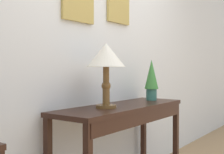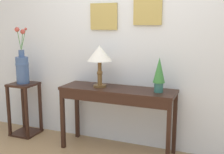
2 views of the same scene
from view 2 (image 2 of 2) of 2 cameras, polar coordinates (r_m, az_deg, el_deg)
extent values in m
cube|color=silver|center=(3.54, 4.01, 8.34)|extent=(9.00, 0.10, 2.80)
cube|color=tan|center=(3.60, -1.67, 12.06)|extent=(0.36, 0.02, 0.32)
cube|color=#6A995E|center=(3.60, -1.71, 12.06)|extent=(0.29, 0.01, 0.26)
cube|color=tan|center=(3.42, 7.17, 12.96)|extent=(0.34, 0.02, 0.31)
cube|color=#74A965|center=(3.41, 7.15, 12.96)|extent=(0.27, 0.01, 0.25)
cube|color=black|center=(3.37, 1.12, -2.58)|extent=(1.38, 0.43, 0.03)
cube|color=black|center=(3.21, -0.15, -4.50)|extent=(1.32, 0.03, 0.10)
cube|color=black|center=(3.61, -9.88, -8.35)|extent=(0.04, 0.04, 0.75)
cube|color=black|center=(3.15, 11.32, -11.33)|extent=(0.04, 0.04, 0.75)
cube|color=black|center=(3.90, -7.03, -6.77)|extent=(0.04, 0.04, 0.75)
cube|color=black|center=(3.48, 12.49, -9.16)|extent=(0.04, 0.04, 0.75)
cylinder|color=brown|center=(3.45, -2.46, -1.75)|extent=(0.16, 0.16, 0.02)
cylinder|color=brown|center=(3.43, -2.47, -0.36)|extent=(0.06, 0.06, 0.15)
sphere|color=brown|center=(3.42, -2.48, 0.84)|extent=(0.07, 0.07, 0.07)
cylinder|color=brown|center=(3.40, -2.49, 2.04)|extent=(0.05, 0.05, 0.15)
cone|color=white|center=(3.38, -2.51, 4.80)|extent=(0.30, 0.30, 0.18)
cylinder|color=#2D665B|center=(3.21, 9.36, -2.06)|extent=(0.10, 0.10, 0.11)
cone|color=#387A38|center=(3.17, 9.47, 1.41)|extent=(0.13, 0.13, 0.28)
cube|color=black|center=(4.08, -17.40, -1.41)|extent=(0.35, 0.35, 0.03)
cube|color=black|center=(4.29, -16.86, -10.67)|extent=(0.35, 0.35, 0.03)
cube|color=black|center=(4.16, -20.05, -6.39)|extent=(0.04, 0.04, 0.68)
cube|color=black|center=(3.97, -16.81, -7.01)|extent=(0.04, 0.04, 0.68)
cube|color=black|center=(4.37, -17.41, -5.38)|extent=(0.04, 0.04, 0.68)
cube|color=black|center=(4.19, -14.23, -5.90)|extent=(0.04, 0.04, 0.68)
cylinder|color=#3D5684|center=(4.05, -17.56, 1.33)|extent=(0.17, 0.17, 0.37)
sphere|color=#3D5684|center=(4.04, -17.63, 2.45)|extent=(0.18, 0.18, 0.18)
cylinder|color=#3D5684|center=(4.02, -17.75, 4.54)|extent=(0.08, 0.08, 0.09)
cylinder|color=#478442|center=(4.03, -17.65, 6.95)|extent=(0.01, 0.07, 0.24)
sphere|color=#B7473D|center=(4.05, -17.51, 8.69)|extent=(0.07, 0.07, 0.07)
cylinder|color=#478442|center=(3.98, -18.17, 7.10)|extent=(0.01, 0.06, 0.28)
sphere|color=#B7473D|center=(3.96, -18.56, 9.04)|extent=(0.06, 0.06, 0.06)
cylinder|color=#478442|center=(4.04, -17.37, 7.21)|extent=(0.02, 0.11, 0.28)
sphere|color=#B7473D|center=(4.07, -16.96, 9.20)|extent=(0.04, 0.04, 0.04)
camera|label=1|loc=(3.67, -39.92, 0.91)|focal=47.72mm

